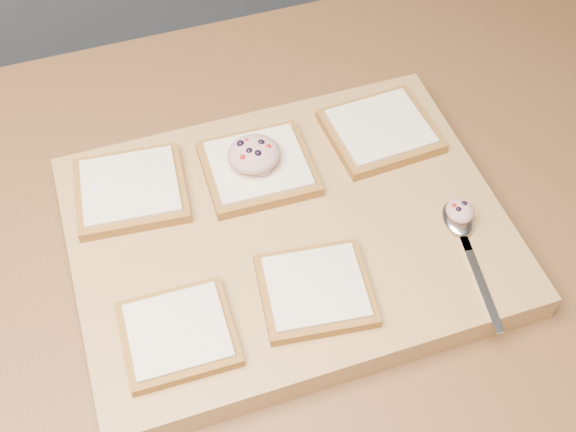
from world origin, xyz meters
name	(u,v)px	position (x,y,z in m)	size (l,w,h in m)	color
island_counter	(204,415)	(0.00, 0.00, 0.45)	(2.00, 0.80, 0.90)	slate
cutting_board	(288,234)	(0.14, -0.02, 0.92)	(0.48, 0.36, 0.04)	tan
bread_far_left	(131,189)	(-0.02, 0.08, 0.95)	(0.13, 0.12, 0.02)	olive
bread_far_center	(258,167)	(0.13, 0.07, 0.95)	(0.13, 0.12, 0.02)	olive
bread_far_right	(380,130)	(0.29, 0.08, 0.95)	(0.13, 0.12, 0.02)	olive
bread_near_left	(178,333)	(-0.01, -0.11, 0.95)	(0.11, 0.10, 0.02)	olive
bread_near_center	(315,290)	(0.14, -0.11, 0.95)	(0.13, 0.12, 0.02)	olive
tuna_salad_dollop	(254,154)	(0.13, 0.07, 0.97)	(0.06, 0.06, 0.03)	tan
spoon	(461,228)	(0.32, -0.08, 0.94)	(0.05, 0.17, 0.01)	silver
spoon_salad	(460,211)	(0.32, -0.07, 0.96)	(0.03, 0.03, 0.02)	tan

